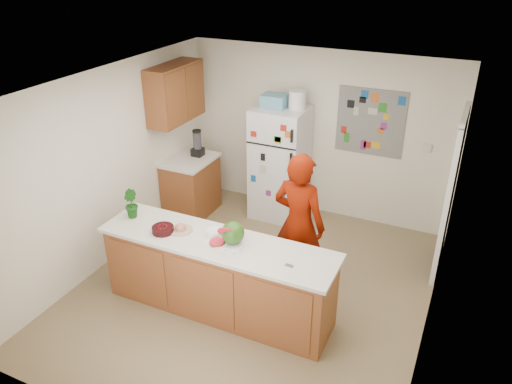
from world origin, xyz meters
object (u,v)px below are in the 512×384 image
at_px(watermelon, 233,233).
at_px(person, 299,224).
at_px(refrigerator, 280,163).
at_px(cherry_bowl, 163,229).

bearing_deg(watermelon, person, 57.34).
relative_size(refrigerator, watermelon, 6.85).
bearing_deg(refrigerator, person, -60.67).
bearing_deg(cherry_bowl, refrigerator, 81.40).
height_order(refrigerator, person, person).
bearing_deg(cherry_bowl, person, 33.54).
bearing_deg(refrigerator, cherry_bowl, -98.60).
bearing_deg(person, refrigerator, -53.42).
xyz_separation_m(person, watermelon, (-0.47, -0.74, 0.17)).
relative_size(person, cherry_bowl, 7.36).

